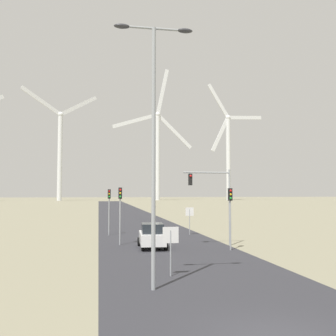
{
  "coord_description": "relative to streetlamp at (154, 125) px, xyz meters",
  "views": [
    {
      "loc": [
        -5.04,
        -10.65,
        4.17
      ],
      "look_at": [
        0.0,
        17.84,
        5.93
      ],
      "focal_mm": 42.0,
      "sensor_mm": 36.0,
      "label": 1
    }
  ],
  "objects": [
    {
      "name": "traffic_light_mast_overhead",
      "position": [
        6.54,
        12.78,
        -2.93
      ],
      "size": [
        3.8,
        0.35,
        5.93
      ],
      "color": "#93999E",
      "rests_on": "ground"
    },
    {
      "name": "wind_turbine_right",
      "position": [
        62.4,
        173.27,
        19.24
      ],
      "size": [
        30.67,
        5.33,
        58.88
      ],
      "color": "silver",
      "rests_on": "ground"
    },
    {
      "name": "stop_sign_far",
      "position": [
        6.47,
        20.84,
        -5.25
      ],
      "size": [
        0.81,
        0.07,
        2.64
      ],
      "color": "#93999E",
      "rests_on": "ground"
    },
    {
      "name": "wind_turbine_left",
      "position": [
        -20.53,
        173.99,
        18.87
      ],
      "size": [
        33.95,
        17.04,
        52.47
      ],
      "color": "silver",
      "rests_on": "ground"
    },
    {
      "name": "streetlamp",
      "position": [
        0.0,
        0.0,
        0.0
      ],
      "size": [
        3.52,
        0.32,
        11.51
      ],
      "color": "#93999E",
      "rests_on": "ground"
    },
    {
      "name": "traffic_light_post_near_left",
      "position": [
        -1.32,
        21.78,
        -3.87
      ],
      "size": [
        0.28,
        0.34,
        4.42
      ],
      "color": "#93999E",
      "rests_on": "ground"
    },
    {
      "name": "traffic_light_post_near_right",
      "position": [
        7.05,
        10.38,
        -3.86
      ],
      "size": [
        0.28,
        0.34,
        4.44
      ],
      "color": "#93999E",
      "rests_on": "ground"
    },
    {
      "name": "stop_sign_near",
      "position": [
        1.22,
        2.56,
        -5.4
      ],
      "size": [
        0.81,
        0.07,
        2.43
      ],
      "color": "#93999E",
      "rests_on": "ground"
    },
    {
      "name": "road_surface",
      "position": [
        2.7,
        41.81,
        -7.09
      ],
      "size": [
        10.0,
        240.0,
        0.01
      ],
      "color": "#2D2D33",
      "rests_on": "ground"
    },
    {
      "name": "wind_turbine_center",
      "position": [
        27.11,
        179.86,
        20.86
      ],
      "size": [
        41.94,
        7.38,
        67.88
      ],
      "color": "silver",
      "rests_on": "ground"
    },
    {
      "name": "car_approaching",
      "position": [
        1.63,
        12.42,
        -6.19
      ],
      "size": [
        2.07,
        4.21,
        1.83
      ],
      "color": "white",
      "rests_on": "ground"
    },
    {
      "name": "traffic_light_post_mid_left",
      "position": [
        -0.64,
        14.52,
        -3.81
      ],
      "size": [
        0.28,
        0.34,
        4.52
      ],
      "color": "#93999E",
      "rests_on": "ground"
    }
  ]
}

